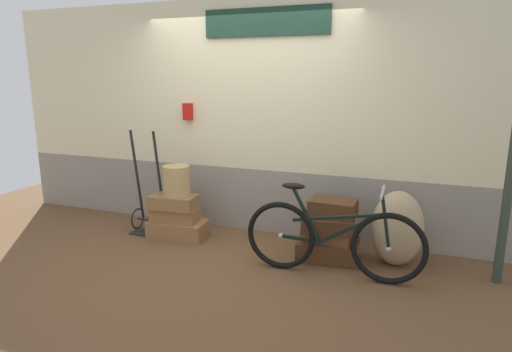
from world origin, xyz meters
TOP-DOWN VIEW (x-y plane):
  - ground at (0.00, 0.00)m, footprint 8.55×5.20m
  - station_building at (0.01, 0.85)m, footprint 6.55×0.74m
  - suitcase_0 at (-0.67, 0.22)m, footprint 0.68×0.41m
  - suitcase_1 at (-0.71, 0.24)m, footprint 0.56×0.35m
  - suitcase_2 at (-0.71, 0.22)m, footprint 0.55×0.35m
  - suitcase_3 at (1.09, 0.22)m, footprint 0.66×0.47m
  - suitcase_4 at (1.08, 0.26)m, footprint 0.53×0.41m
  - suitcase_5 at (1.08, 0.22)m, footprint 0.55×0.45m
  - suitcase_6 at (1.11, 0.26)m, footprint 0.47×0.34m
  - wicker_basket at (-0.67, 0.23)m, footprint 0.30×0.30m
  - luggage_trolley at (-1.11, 0.29)m, footprint 0.39×0.35m
  - burlap_sack at (1.74, 0.32)m, footprint 0.50×0.42m
  - bicycle at (1.19, -0.15)m, footprint 1.67×0.46m

SIDE VIEW (x-z plane):
  - ground at x=0.00m, z-range -0.06..0.00m
  - suitcase_0 at x=-0.67m, z-range 0.00..0.20m
  - suitcase_3 at x=1.09m, z-range 0.00..0.20m
  - suitcase_4 at x=1.08m, z-range 0.20..0.31m
  - suitcase_1 at x=-0.71m, z-range 0.20..0.35m
  - luggage_trolley at x=-1.11m, z-range -0.31..0.92m
  - bicycle at x=1.19m, z-range -0.08..0.79m
  - burlap_sack at x=1.74m, z-range 0.00..0.76m
  - suitcase_5 at x=1.08m, z-range 0.31..0.46m
  - suitcase_2 at x=-0.71m, z-range 0.35..0.50m
  - suitcase_6 at x=1.11m, z-range 0.46..0.63m
  - wicker_basket at x=-0.67m, z-range 0.50..0.85m
  - station_building at x=0.01m, z-range 0.01..2.70m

